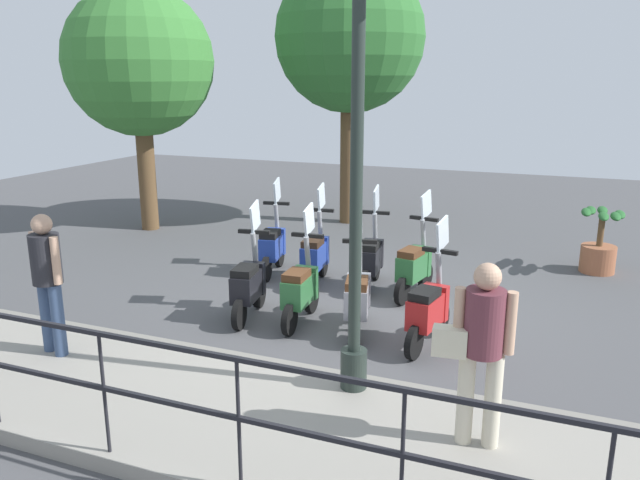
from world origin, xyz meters
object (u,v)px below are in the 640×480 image
object	(u,v)px
scooter_near_0	(429,309)
potted_palm	(599,246)
scooter_far_2	(315,254)
tree_distant	(350,38)
scooter_near_3	(249,284)
pedestrian_with_bag	(480,341)
tree_large	(139,63)
scooter_near_1	(357,297)
pedestrian_distant	(47,273)
scooter_far_3	(273,245)
scooter_far_0	(415,265)
lamp_post_near	(356,198)
scooter_far_1	(371,258)
scooter_near_2	(301,288)

from	to	relation	value
scooter_near_0	potted_palm	bearing A→B (deg)	-16.30
scooter_near_0	scooter_far_2	world-z (taller)	same
tree_distant	scooter_near_3	distance (m)	6.89
pedestrian_with_bag	tree_large	world-z (taller)	tree_large
tree_distant	scooter_near_0	world-z (taller)	tree_distant
potted_palm	scooter_near_0	distance (m)	4.46
tree_large	scooter_near_1	size ratio (longest dim) A/B	3.21
pedestrian_distant	scooter_far_2	size ratio (longest dim) A/B	1.03
pedestrian_with_bag	scooter_near_1	distance (m)	2.89
pedestrian_with_bag	tree_distant	xyz separation A→B (m)	(8.07, 3.95, 2.85)
pedestrian_with_bag	scooter_far_2	world-z (taller)	pedestrian_with_bag
tree_distant	scooter_far_3	xyz separation A→B (m)	(-4.04, -0.11, -3.45)
scooter_near_1	scooter_far_0	world-z (taller)	same
scooter_near_3	scooter_far_0	world-z (taller)	same
tree_distant	scooter_far_2	bearing A→B (deg)	-167.31
tree_large	scooter_far_2	size ratio (longest dim) A/B	3.21
tree_distant	potted_palm	xyz separation A→B (m)	(-1.96, -5.08, -3.49)
lamp_post_near	scooter_near_3	size ratio (longest dim) A/B	2.81
scooter_far_0	scooter_far_1	world-z (taller)	same
scooter_far_1	scooter_far_3	distance (m)	1.71
tree_distant	scooter_near_1	bearing A→B (deg)	-159.61
scooter_near_2	scooter_far_1	world-z (taller)	same
lamp_post_near	pedestrian_distant	bearing A→B (deg)	98.01
pedestrian_distant	tree_large	size ratio (longest dim) A/B	0.32
lamp_post_near	pedestrian_distant	distance (m)	3.54
scooter_near_1	scooter_far_3	size ratio (longest dim) A/B	1.00
tree_distant	scooter_near_3	xyz separation A→B (m)	(-5.93, -0.68, -3.45)
scooter_near_1	scooter_far_0	distance (m)	1.63
potted_palm	lamp_post_near	bearing A→B (deg)	156.73
pedestrian_distant	scooter_far_1	size ratio (longest dim) A/B	1.03
tree_large	scooter_far_0	distance (m)	7.22
lamp_post_near	scooter_far_1	xyz separation A→B (m)	(3.38, 0.87, -1.59)
potted_palm	scooter_near_1	distance (m)	4.87
tree_distant	scooter_near_2	world-z (taller)	tree_distant
tree_distant	scooter_near_1	world-z (taller)	tree_distant
scooter_near_2	scooter_far_3	size ratio (longest dim) A/B	1.00
scooter_near_0	scooter_near_2	world-z (taller)	same
tree_distant	scooter_near_0	distance (m)	7.54
scooter_near_0	pedestrian_with_bag	bearing A→B (deg)	-147.97
pedestrian_with_bag	scooter_near_0	distance (m)	2.36
scooter_far_0	potted_palm	bearing A→B (deg)	-37.16
scooter_far_0	scooter_far_3	bearing A→B (deg)	95.15
tree_distant	scooter_near_1	distance (m)	7.15
tree_distant	scooter_far_0	distance (m)	6.05
tree_distant	scooter_far_1	world-z (taller)	tree_distant
tree_distant	potted_palm	world-z (taller)	tree_distant
potted_palm	scooter_far_0	distance (m)	3.45
tree_large	scooter_near_3	xyz separation A→B (m)	(-3.75, -4.39, -2.95)
scooter_near_3	scooter_far_2	bearing A→B (deg)	-19.12
tree_large	scooter_near_0	xyz separation A→B (m)	(-3.78, -6.81, -2.95)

